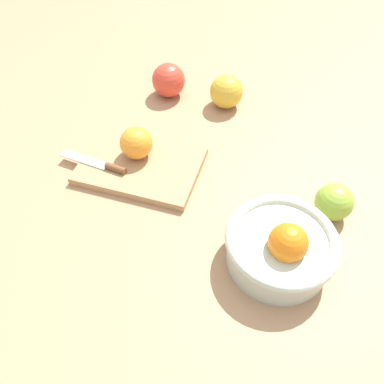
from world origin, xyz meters
The scene contains 8 objects.
ground_plane centered at (0.00, 0.00, 0.00)m, with size 2.40×2.40×0.00m, color tan.
bowl centered at (-0.19, 0.16, 0.04)m, with size 0.19×0.19×0.11m.
cutting_board centered at (0.14, 0.07, 0.01)m, with size 0.25×0.18×0.02m, color tan.
orange_on_board centered at (0.15, 0.06, 0.05)m, with size 0.07×0.07×0.07m, color orange.
knife centered at (0.20, 0.12, 0.02)m, with size 0.16×0.03×0.01m.
apple_front_right centered at (0.21, -0.19, 0.04)m, with size 0.08×0.08×0.08m, color #D6422D.
apple_front_right_2 centered at (0.06, -0.21, 0.04)m, with size 0.08×0.08×0.08m, color gold.
apple_mid_left centered at (-0.25, 0.02, 0.04)m, with size 0.07×0.07×0.07m, color #8EB738.
Camera 1 is at (-0.21, 0.53, 0.57)m, focal length 35.21 mm.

